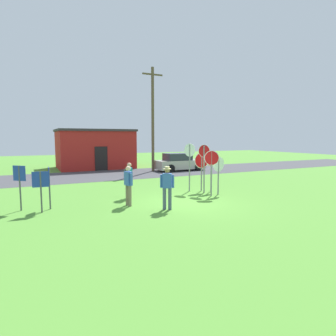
{
  "coord_description": "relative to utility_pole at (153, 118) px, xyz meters",
  "views": [
    {
      "loc": [
        -6.14,
        -10.83,
        2.87
      ],
      "look_at": [
        0.4,
        2.41,
        1.3
      ],
      "focal_mm": 30.57,
      "sensor_mm": 36.0,
      "label": 1
    }
  ],
  "objects": [
    {
      "name": "utility_pole",
      "position": [
        0.0,
        0.0,
        0.0
      ],
      "size": [
        1.8,
        0.24,
        8.71
      ],
      "color": "brown",
      "rests_on": "ground"
    },
    {
      "name": "info_panel_rightmost",
      "position": [
        -8.93,
        -10.26,
        -3.37
      ],
      "size": [
        0.06,
        0.6,
        1.7
      ],
      "color": "#4C4C51",
      "rests_on": "ground"
    },
    {
      "name": "stop_sign_tallest",
      "position": [
        -1.48,
        -10.12,
        -2.85
      ],
      "size": [
        0.35,
        0.6,
        2.52
      ],
      "color": "slate",
      "rests_on": "ground"
    },
    {
      "name": "stop_sign_nearest",
      "position": [
        -1.3,
        -9.61,
        -3.11
      ],
      "size": [
        0.85,
        0.08,
        2.08
      ],
      "color": "slate",
      "rests_on": "ground"
    },
    {
      "name": "stop_sign_center_cluster",
      "position": [
        -1.06,
        -10.79,
        -3.23
      ],
      "size": [
        0.76,
        0.12,
        1.93
      ],
      "color": "slate",
      "rests_on": "ground"
    },
    {
      "name": "ground_plane",
      "position": [
        -3.53,
        -11.66,
        -4.54
      ],
      "size": [
        80.0,
        80.0,
        0.0
      ],
      "primitive_type": "plane",
      "color": "#518E33"
    },
    {
      "name": "stop_sign_low_front",
      "position": [
        -1.6,
        -10.97,
        -3.01
      ],
      "size": [
        0.64,
        0.39,
        2.25
      ],
      "color": "slate",
      "rests_on": "ground"
    },
    {
      "name": "parked_car_on_street",
      "position": [
        2.29,
        -0.52,
        -3.85
      ],
      "size": [
        4.3,
        2.03,
        1.51
      ],
      "color": "#B7B2A3",
      "rests_on": "ground"
    },
    {
      "name": "building_background",
      "position": [
        -3.88,
        4.99,
        -2.71
      ],
      "size": [
        6.83,
        5.31,
        3.64
      ],
      "color": "#B2231E",
      "rests_on": "ground"
    },
    {
      "name": "info_panel_middle",
      "position": [
        -9.26,
        -10.71,
        -3.44
      ],
      "size": [
        0.6,
        0.07,
        1.59
      ],
      "color": "#4C4C51",
      "rests_on": "ground"
    },
    {
      "name": "info_panel_leftmost",
      "position": [
        -9.98,
        -9.99,
        -3.3
      ],
      "size": [
        0.45,
        0.44,
        1.79
      ],
      "color": "#4C4C51",
      "rests_on": "ground"
    },
    {
      "name": "stop_sign_far_back",
      "position": [
        -0.88,
        -9.91,
        -3.07
      ],
      "size": [
        0.79,
        0.11,
        2.14
      ],
      "color": "slate",
      "rests_on": "ground"
    },
    {
      "name": "person_on_left",
      "position": [
        -4.74,
        -12.42,
        -3.55
      ],
      "size": [
        0.49,
        0.38,
        1.74
      ],
      "color": "#4C5670",
      "rests_on": "ground"
    },
    {
      "name": "stop_sign_leaning_right",
      "position": [
        -1.91,
        -9.38,
        -2.81
      ],
      "size": [
        0.31,
        0.64,
        2.56
      ],
      "color": "slate",
      "rests_on": "ground"
    },
    {
      "name": "street_asphalt",
      "position": [
        -3.53,
        -0.79,
        -4.53
      ],
      "size": [
        60.0,
        6.4,
        0.01
      ],
      "primitive_type": "cube",
      "color": "#424247",
      "rests_on": "ground"
    },
    {
      "name": "person_with_sunhat",
      "position": [
        -5.38,
        -9.59,
        -3.56
      ],
      "size": [
        0.38,
        0.57,
        1.69
      ],
      "color": "#7A6B56",
      "rests_on": "ground"
    },
    {
      "name": "person_in_blue",
      "position": [
        -5.91,
        -11.1,
        -3.59
      ],
      "size": [
        0.28,
        0.56,
        1.69
      ],
      "color": "#7A6B56",
      "rests_on": "ground"
    }
  ]
}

